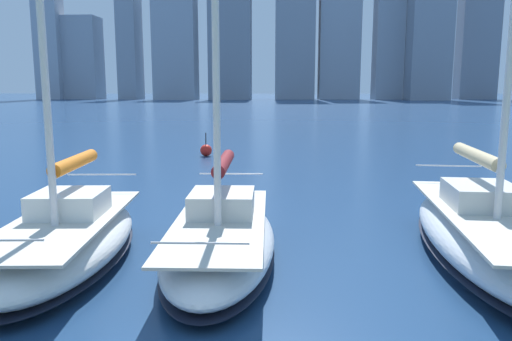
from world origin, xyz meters
TOP-DOWN VIEW (x-y plane):
  - city_skyline at (-4.94, -161.36)m, footprint 168.65×22.50m
  - sailboat_tan at (-5.57, -7.07)m, footprint 3.22×8.73m
  - sailboat_maroon at (0.70, -6.62)m, footprint 2.75×7.43m
  - sailboat_orange at (4.25, -6.16)m, footprint 3.13×7.07m
  - channel_buoy at (3.89, -24.63)m, footprint 0.70×0.70m

SIDE VIEW (x-z plane):
  - channel_buoy at x=3.89m, z-range -0.34..1.06m
  - sailboat_maroon at x=0.70m, z-range -5.19..6.48m
  - sailboat_orange at x=4.25m, z-range -5.41..6.77m
  - sailboat_tan at x=-5.57m, z-range -5.24..6.63m
  - city_skyline at x=-4.94m, z-range -4.37..48.64m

